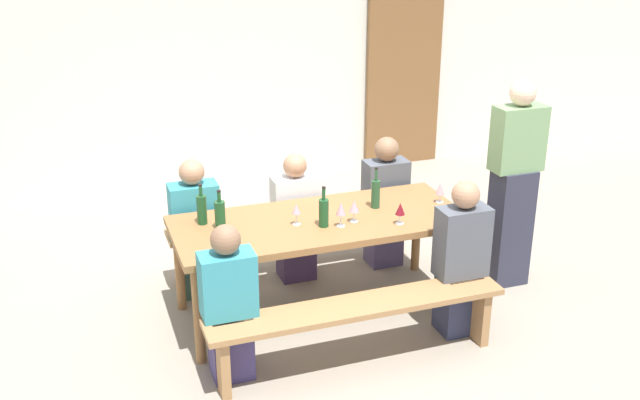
# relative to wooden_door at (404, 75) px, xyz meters

# --- Properties ---
(ground_plane) EXTENTS (24.00, 24.00, 0.00)m
(ground_plane) POSITION_rel_wooden_door_xyz_m (-2.06, -2.97, -1.05)
(ground_plane) COLOR gray
(back_wall) EXTENTS (14.00, 0.20, 3.20)m
(back_wall) POSITION_rel_wooden_door_xyz_m (-2.06, 0.14, 0.55)
(back_wall) COLOR silver
(back_wall) RESTS_ON ground
(wooden_door) EXTENTS (0.90, 0.06, 2.10)m
(wooden_door) POSITION_rel_wooden_door_xyz_m (0.00, 0.00, 0.00)
(wooden_door) COLOR brown
(wooden_door) RESTS_ON ground
(tasting_table) EXTENTS (2.12, 0.88, 0.75)m
(tasting_table) POSITION_rel_wooden_door_xyz_m (-2.06, -2.97, -0.37)
(tasting_table) COLOR olive
(tasting_table) RESTS_ON ground
(bench_near) EXTENTS (2.02, 0.30, 0.45)m
(bench_near) POSITION_rel_wooden_door_xyz_m (-2.06, -3.71, -0.69)
(bench_near) COLOR #9E7247
(bench_near) RESTS_ON ground
(bench_far) EXTENTS (2.02, 0.30, 0.45)m
(bench_far) POSITION_rel_wooden_door_xyz_m (-2.06, -2.23, -0.69)
(bench_far) COLOR #9E7247
(bench_far) RESTS_ON ground
(wine_bottle_0) EXTENTS (0.07, 0.07, 0.32)m
(wine_bottle_0) POSITION_rel_wooden_door_xyz_m (-1.59, -2.90, -0.18)
(wine_bottle_0) COLOR #234C2D
(wine_bottle_0) RESTS_ON tasting_table
(wine_bottle_1) EXTENTS (0.07, 0.07, 0.30)m
(wine_bottle_1) POSITION_rel_wooden_door_xyz_m (-2.87, -2.77, -0.19)
(wine_bottle_1) COLOR #194723
(wine_bottle_1) RESTS_ON tasting_table
(wine_bottle_2) EXTENTS (0.07, 0.07, 0.29)m
(wine_bottle_2) POSITION_rel_wooden_door_xyz_m (-2.77, -2.91, -0.19)
(wine_bottle_2) COLOR #194723
(wine_bottle_2) RESTS_ON tasting_table
(wine_bottle_3) EXTENTS (0.07, 0.07, 0.30)m
(wine_bottle_3) POSITION_rel_wooden_door_xyz_m (-2.08, -3.10, -0.19)
(wine_bottle_3) COLOR #194723
(wine_bottle_3) RESTS_ON tasting_table
(wine_glass_0) EXTENTS (0.07, 0.07, 0.16)m
(wine_glass_0) POSITION_rel_wooden_door_xyz_m (-1.09, -2.96, -0.19)
(wine_glass_0) COLOR silver
(wine_glass_0) RESTS_ON tasting_table
(wine_glass_1) EXTENTS (0.07, 0.07, 0.19)m
(wine_glass_1) POSITION_rel_wooden_door_xyz_m (-1.96, -3.14, -0.17)
(wine_glass_1) COLOR silver
(wine_glass_1) RESTS_ON tasting_table
(wine_glass_2) EXTENTS (0.07, 0.07, 0.16)m
(wine_glass_2) POSITION_rel_wooden_door_xyz_m (-1.55, -3.24, -0.19)
(wine_glass_2) COLOR silver
(wine_glass_2) RESTS_ON tasting_table
(wine_glass_3) EXTENTS (0.06, 0.06, 0.16)m
(wine_glass_3) POSITION_rel_wooden_door_xyz_m (-2.25, -3.01, -0.19)
(wine_glass_3) COLOR silver
(wine_glass_3) RESTS_ON tasting_table
(wine_glass_4) EXTENTS (0.07, 0.07, 0.17)m
(wine_glass_4) POSITION_rel_wooden_door_xyz_m (-1.84, -3.09, -0.18)
(wine_glass_4) COLOR silver
(wine_glass_4) RESTS_ON tasting_table
(seated_guest_near_0) EXTENTS (0.35, 0.24, 1.06)m
(seated_guest_near_0) POSITION_rel_wooden_door_xyz_m (-2.88, -3.56, -0.55)
(seated_guest_near_0) COLOR #3E3669
(seated_guest_near_0) RESTS_ON ground
(seated_guest_near_1) EXTENTS (0.35, 0.24, 1.15)m
(seated_guest_near_1) POSITION_rel_wooden_door_xyz_m (-1.23, -3.56, -0.50)
(seated_guest_near_1) COLOR #2B314E
(seated_guest_near_1) RESTS_ON ground
(seated_guest_far_0) EXTENTS (0.37, 0.24, 1.10)m
(seated_guest_far_0) POSITION_rel_wooden_door_xyz_m (-2.87, -2.38, -0.53)
(seated_guest_far_0) COLOR #335448
(seated_guest_far_0) RESTS_ON ground
(seated_guest_far_1) EXTENTS (0.37, 0.24, 1.06)m
(seated_guest_far_1) POSITION_rel_wooden_door_xyz_m (-2.06, -2.38, -0.55)
(seated_guest_far_1) COLOR #3D2B4E
(seated_guest_far_1) RESTS_ON ground
(seated_guest_far_2) EXTENTS (0.36, 0.24, 1.12)m
(seated_guest_far_2) POSITION_rel_wooden_door_xyz_m (-1.28, -2.38, -0.52)
(seated_guest_far_2) COLOR #4C426A
(seated_guest_far_2) RESTS_ON ground
(standing_host) EXTENTS (0.39, 0.24, 1.67)m
(standing_host) POSITION_rel_wooden_door_xyz_m (-0.48, -3.02, -0.24)
(standing_host) COLOR #2D2E3F
(standing_host) RESTS_ON ground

